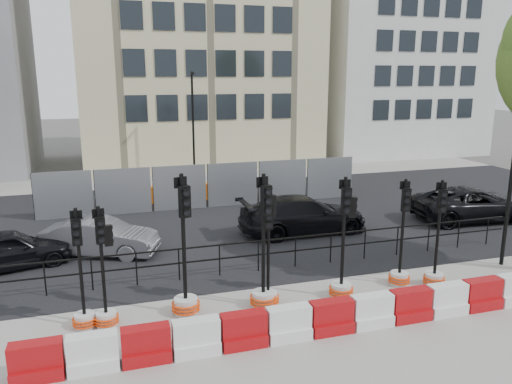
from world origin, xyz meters
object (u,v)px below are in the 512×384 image
object	(u,v)px
traffic_signal_a	(83,304)
traffic_signal_h	(435,265)
traffic_signal_d	(264,277)
car_c	(303,215)
car_a	(8,249)

from	to	relation	value
traffic_signal_a	traffic_signal_h	size ratio (longest dim) A/B	0.96
traffic_signal_d	car_c	xyz separation A→B (m)	(3.32, 5.49, -0.13)
traffic_signal_d	traffic_signal_h	xyz separation A→B (m)	(5.03, -0.13, -0.20)
traffic_signal_d	car_c	size ratio (longest dim) A/B	0.71
traffic_signal_a	car_c	world-z (taller)	traffic_signal_a
traffic_signal_h	traffic_signal_d	bearing A→B (deg)	-163.57
car_c	traffic_signal_a	bearing A→B (deg)	123.75
traffic_signal_d	car_a	distance (m)	8.26
traffic_signal_a	traffic_signal_h	xyz separation A→B (m)	(9.42, -0.34, 0.03)
traffic_signal_a	car_a	xyz separation A→B (m)	(-2.34, 4.57, 0.02)
car_c	car_a	bearing A→B (deg)	93.34
traffic_signal_d	traffic_signal_h	world-z (taller)	traffic_signal_d
car_a	car_c	size ratio (longest dim) A/B	0.80
traffic_signal_a	car_c	xyz separation A→B (m)	(7.70, 5.28, 0.10)
traffic_signal_h	car_c	distance (m)	5.88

